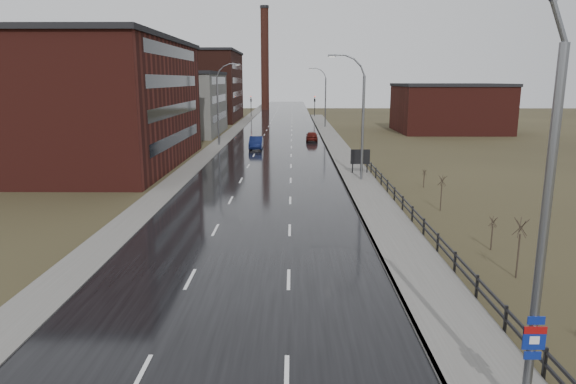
{
  "coord_description": "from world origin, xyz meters",
  "views": [
    {
      "loc": [
        2.47,
        -10.43,
        9.15
      ],
      "look_at": [
        2.22,
        17.59,
        3.0
      ],
      "focal_mm": 32.0,
      "sensor_mm": 36.0,
      "label": 1
    }
  ],
  "objects_px": {
    "streetlight_main": "(533,207)",
    "car_far": "(312,136)",
    "billboard": "(360,158)",
    "car_near": "(256,143)"
  },
  "relations": [
    {
      "from": "streetlight_main",
      "to": "car_far",
      "type": "relative_size",
      "value": 2.74
    },
    {
      "from": "billboard",
      "to": "car_near",
      "type": "relative_size",
      "value": 0.5
    },
    {
      "from": "streetlight_main",
      "to": "billboard",
      "type": "distance_m",
      "value": 37.65
    },
    {
      "from": "billboard",
      "to": "car_near",
      "type": "xyz_separation_m",
      "value": [
        -11.53,
        18.77,
        -0.86
      ]
    },
    {
      "from": "car_near",
      "to": "car_far",
      "type": "height_order",
      "value": "car_near"
    },
    {
      "from": "car_near",
      "to": "streetlight_main",
      "type": "bearing_deg",
      "value": -79.91
    },
    {
      "from": "streetlight_main",
      "to": "car_near",
      "type": "height_order",
      "value": "streetlight_main"
    },
    {
      "from": "streetlight_main",
      "to": "car_far",
      "type": "bearing_deg",
      "value": 92.71
    },
    {
      "from": "streetlight_main",
      "to": "car_near",
      "type": "distance_m",
      "value": 57.45
    },
    {
      "from": "car_far",
      "to": "streetlight_main",
      "type": "bearing_deg",
      "value": 93.86
    }
  ]
}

